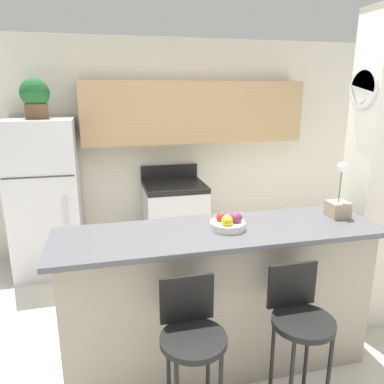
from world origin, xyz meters
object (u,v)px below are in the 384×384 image
at_px(bar_stool_left, 192,339).
at_px(orchid_vase, 338,204).
at_px(stove_range, 175,220).
at_px(potted_plant_on_fridge, 35,97).
at_px(fruit_bowl, 228,223).
at_px(refrigerator, 46,198).
at_px(bar_stool_right, 299,322).

distance_m(bar_stool_left, orchid_vase, 1.47).
xyz_separation_m(stove_range, bar_stool_left, (-0.39, -2.44, 0.19)).
xyz_separation_m(stove_range, potted_plant_on_fridge, (-1.41, -0.02, 1.43)).
bearing_deg(potted_plant_on_fridge, stove_range, 0.71).
bearing_deg(stove_range, fruit_bowl, -90.12).
height_order(refrigerator, fruit_bowl, refrigerator).
distance_m(stove_range, bar_stool_right, 2.46).
height_order(stove_range, bar_stool_left, stove_range).
height_order(bar_stool_right, potted_plant_on_fridge, potted_plant_on_fridge).
bearing_deg(orchid_vase, bar_stool_left, -155.01).
distance_m(bar_stool_left, fruit_bowl, 0.79).
distance_m(stove_range, bar_stool_left, 2.48).
height_order(bar_stool_left, orchid_vase, orchid_vase).
bearing_deg(fruit_bowl, bar_stool_left, -125.93).
height_order(refrigerator, potted_plant_on_fridge, potted_plant_on_fridge).
bearing_deg(refrigerator, potted_plant_on_fridge, 117.58).
height_order(stove_range, bar_stool_right, stove_range).
bearing_deg(stove_range, bar_stool_right, -83.79).
bearing_deg(potted_plant_on_fridge, orchid_vase, -38.94).
xyz_separation_m(refrigerator, bar_stool_right, (1.68, -2.43, -0.19)).
relative_size(potted_plant_on_fridge, orchid_vase, 0.98).
relative_size(potted_plant_on_fridge, fruit_bowl, 1.70).
distance_m(refrigerator, fruit_bowl, 2.38).
height_order(refrigerator, bar_stool_left, refrigerator).
relative_size(stove_range, potted_plant_on_fridge, 2.67).
bearing_deg(bar_stool_left, bar_stool_right, 0.00).
bearing_deg(bar_stool_left, potted_plant_on_fridge, 112.95).
relative_size(stove_range, orchid_vase, 2.60).
bearing_deg(orchid_vase, potted_plant_on_fridge, 141.06).
distance_m(potted_plant_on_fridge, fruit_bowl, 2.49).
bearing_deg(bar_stool_left, orchid_vase, 24.99).
distance_m(potted_plant_on_fridge, orchid_vase, 3.02).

